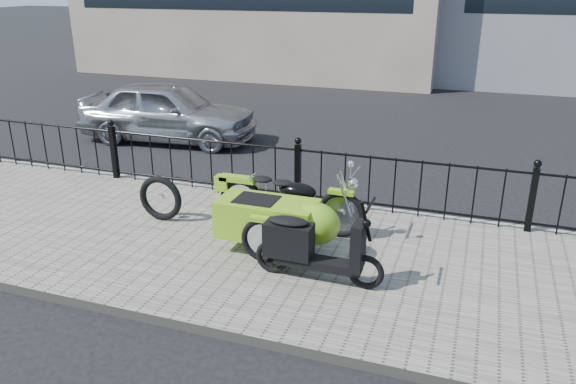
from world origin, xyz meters
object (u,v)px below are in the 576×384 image
(scooter, at_px, (309,247))
(sedan_car, at_px, (168,111))
(motorcycle_sidecar, at_px, (284,216))
(spare_tire, at_px, (160,198))

(scooter, relative_size, sedan_car, 0.40)
(motorcycle_sidecar, distance_m, scooter, 0.87)
(scooter, distance_m, sedan_car, 7.31)
(spare_tire, bearing_deg, sedan_car, 119.25)
(spare_tire, distance_m, sedan_car, 4.96)
(spare_tire, relative_size, sedan_car, 0.17)
(sedan_car, bearing_deg, motorcycle_sidecar, -140.94)
(scooter, xyz_separation_m, spare_tire, (-2.63, 0.96, -0.07))
(spare_tire, xyz_separation_m, sedan_car, (-2.42, 4.32, 0.22))
(motorcycle_sidecar, relative_size, scooter, 1.42)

